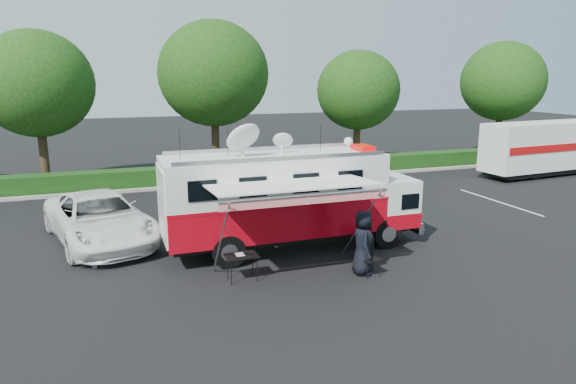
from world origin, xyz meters
The scene contains 11 objects.
ground_plane centered at (0.00, 0.00, 0.00)m, with size 120.00×120.00×0.00m, color black.
back_border centered at (1.14, 12.90, 5.00)m, with size 60.00×6.14×8.87m.
stall_lines centered at (-0.50, 3.00, 0.00)m, with size 24.12×5.50×0.01m.
command_truck centered at (-0.08, 0.00, 1.82)m, with size 8.86×2.44×4.25m.
awning centered at (-0.87, -2.53, 2.74)m, with size 4.83×2.51×2.92m.
white_suv centered at (-6.31, 2.90, 0.00)m, with size 2.92×6.33×1.76m, color white.
person centered at (1.19, -2.91, 0.00)m, with size 0.97×0.63×1.98m, color black.
folding_table centered at (-2.38, -2.21, 0.74)m, with size 0.96×0.70×0.79m.
folding_chair centered at (1.35, -2.98, 0.65)m, with size 0.59×0.61×1.08m.
trash_bin centered at (1.84, -1.79, 0.42)m, with size 0.56×0.56×0.84m.
semi_trailer centered at (19.60, 7.53, 1.68)m, with size 10.44×3.00×3.18m.
Camera 1 is at (-5.81, -15.99, 5.92)m, focal length 32.00 mm.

